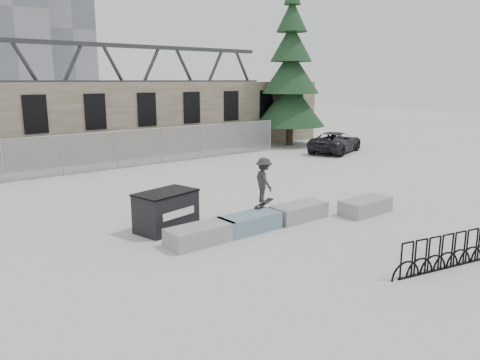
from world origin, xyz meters
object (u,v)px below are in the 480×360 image
(planter_center_right, at_px, (299,211))
(suv, at_px, (336,142))
(dumpster, at_px, (166,211))
(bike_rack, at_px, (460,249))
(spruce_tree, at_px, (291,79))
(planter_center_left, at_px, (250,222))
(planter_far_left, at_px, (200,234))
(skateboarder, at_px, (264,180))
(planter_offset, at_px, (365,206))

(planter_center_right, height_order, suv, suv)
(dumpster, distance_m, bike_rack, 8.40)
(spruce_tree, relative_size, suv, 2.37)
(planter_center_left, bearing_deg, planter_center_right, -2.32)
(spruce_tree, bearing_deg, planter_center_left, -138.07)
(planter_far_left, height_order, skateboarder, skateboarder)
(planter_offset, bearing_deg, planter_center_right, 157.27)
(planter_center_left, relative_size, planter_offset, 1.00)
(planter_center_left, xyz_separation_m, planter_center_right, (2.10, -0.09, 0.00))
(spruce_tree, bearing_deg, planter_offset, -125.96)
(suv, bearing_deg, skateboarder, 102.04)
(planter_far_left, height_order, suv, suv)
(planter_offset, xyz_separation_m, skateboarder, (-3.51, 1.47, 1.14))
(dumpster, bearing_deg, spruce_tree, 22.01)
(planter_center_left, bearing_deg, bike_rack, -66.75)
(dumpster, height_order, spruce_tree, spruce_tree)
(planter_offset, relative_size, dumpster, 0.95)
(dumpster, height_order, bike_rack, dumpster)
(planter_offset, xyz_separation_m, spruce_tree, (10.54, 14.53, 4.43))
(bike_rack, bearing_deg, spruce_tree, 56.31)
(dumpster, bearing_deg, planter_center_right, -36.27)
(planter_far_left, height_order, planter_offset, same)
(planter_center_right, xyz_separation_m, bike_rack, (0.25, -5.40, 0.15))
(planter_center_left, bearing_deg, spruce_tree, 41.93)
(planter_far_left, xyz_separation_m, planter_center_right, (3.96, -0.09, 0.00))
(planter_center_left, height_order, dumpster, dumpster)
(skateboarder, bearing_deg, planter_center_left, 131.41)
(suv, bearing_deg, spruce_tree, -21.77)
(planter_offset, bearing_deg, planter_far_left, 170.36)
(planter_offset, height_order, bike_rack, bike_rack)
(skateboarder, bearing_deg, bike_rack, -148.30)
(suv, bearing_deg, bike_rack, 119.54)
(planter_offset, distance_m, dumpster, 7.02)
(planter_offset, xyz_separation_m, bike_rack, (-2.09, -4.42, 0.15))
(planter_center_right, xyz_separation_m, spruce_tree, (12.89, 13.55, 4.43))
(planter_center_right, bearing_deg, planter_far_left, 178.71)
(planter_offset, height_order, spruce_tree, spruce_tree)
(planter_far_left, bearing_deg, bike_rack, -52.50)
(planter_center_left, xyz_separation_m, bike_rack, (2.36, -5.49, 0.15))
(planter_center_right, relative_size, dumpster, 0.95)
(planter_offset, distance_m, suv, 14.49)
(planter_center_right, height_order, planter_offset, same)
(planter_far_left, height_order, spruce_tree, spruce_tree)
(bike_rack, bearing_deg, dumpster, 121.18)
(planter_center_right, height_order, skateboarder, skateboarder)
(planter_center_left, xyz_separation_m, skateboarder, (0.93, 0.40, 1.14))
(dumpster, relative_size, bike_rack, 0.48)
(dumpster, xyz_separation_m, bike_rack, (4.35, -7.19, -0.19))
(dumpster, distance_m, spruce_tree, 21.06)
(planter_center_left, relative_size, bike_rack, 0.46)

